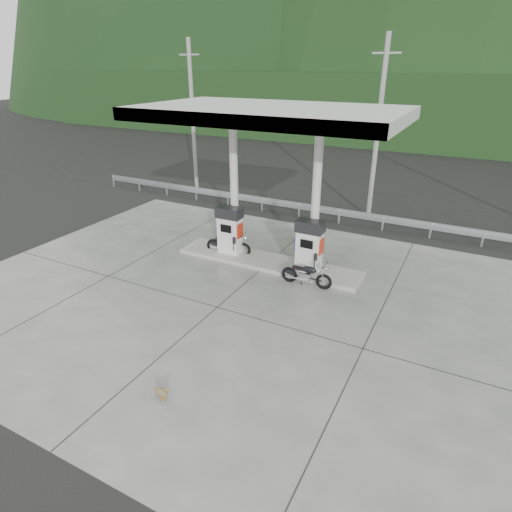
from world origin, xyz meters
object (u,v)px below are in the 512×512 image
at_px(motorcycle_left, 228,245).
at_px(duck, 161,392).
at_px(gas_pump_right, 309,245).
at_px(motorcycle_right, 306,275).
at_px(gas_pump_left, 230,230).

relative_size(motorcycle_left, duck, 3.92).
distance_m(motorcycle_left, duck, 7.89).
xyz_separation_m(gas_pump_right, duck, (-0.63, -7.35, -0.89)).
bearing_deg(motorcycle_right, gas_pump_left, 163.45).
height_order(motorcycle_right, duck, motorcycle_right).
bearing_deg(motorcycle_left, gas_pump_left, -39.02).
height_order(motorcycle_left, motorcycle_right, motorcycle_left).
distance_m(motorcycle_right, duck, 6.50).
bearing_deg(duck, motorcycle_right, 85.95).
relative_size(gas_pump_left, duck, 4.17).
xyz_separation_m(gas_pump_left, gas_pump_right, (3.20, 0.00, 0.00)).
distance_m(motorcycle_left, motorcycle_right, 3.74).
bearing_deg(gas_pump_right, duck, -94.88).
relative_size(gas_pump_left, gas_pump_right, 1.00).
height_order(gas_pump_right, motorcycle_left, gas_pump_right).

